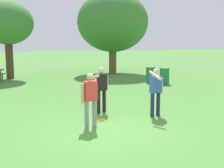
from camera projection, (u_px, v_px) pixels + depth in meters
ground_plane at (106, 130)px, 8.64m from camera, size 120.00×120.00×0.00m
person_thrower at (156, 89)px, 10.04m from camera, size 0.59×0.78×1.64m
person_catcher at (90, 96)px, 8.74m from camera, size 0.59×0.78×1.64m
person_bystander at (101, 87)px, 10.53m from camera, size 0.56×0.37×1.64m
frisbee at (100, 120)px, 9.65m from camera, size 0.30×0.30×0.03m
trash_can_beside_table at (164, 76)px, 17.42m from camera, size 0.59×0.59×0.96m
trash_can_further_along at (151, 75)px, 17.98m from camera, size 0.59×0.59×0.96m
tree_broad_center at (8, 23)px, 19.33m from camera, size 3.33×3.33×5.10m
tree_far_right at (113, 22)px, 22.39m from camera, size 5.35×5.35×6.20m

